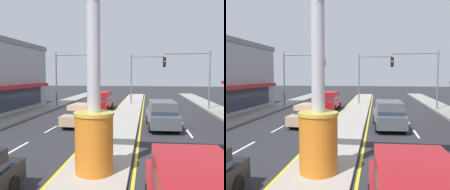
% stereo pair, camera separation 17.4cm
% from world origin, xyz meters
% --- Properties ---
extents(median_strip, '(2.53, 52.00, 0.14)m').
position_xyz_m(median_strip, '(0.00, 18.00, 0.07)').
color(median_strip, '#A39E93').
rests_on(median_strip, ground).
extents(sidewalk_left, '(2.46, 60.00, 0.18)m').
position_xyz_m(sidewalk_left, '(-9.09, 16.00, 0.09)').
color(sidewalk_left, gray).
rests_on(sidewalk_left, ground).
extents(lane_markings, '(9.27, 52.00, 0.01)m').
position_xyz_m(lane_markings, '(0.00, 16.65, 0.00)').
color(lane_markings, silver).
rests_on(lane_markings, ground).
extents(district_sign, '(6.96, 1.46, 7.85)m').
position_xyz_m(district_sign, '(0.00, 6.34, 3.71)').
color(district_sign, orange).
rests_on(district_sign, median_strip).
extents(traffic_light_left_side, '(4.86, 0.46, 6.20)m').
position_xyz_m(traffic_light_left_side, '(-6.50, 24.42, 4.25)').
color(traffic_light_left_side, slate).
rests_on(traffic_light_left_side, ground).
extents(traffic_light_right_side, '(4.86, 0.46, 6.20)m').
position_xyz_m(traffic_light_right_side, '(6.50, 24.40, 4.25)').
color(traffic_light_right_side, slate).
rests_on(traffic_light_right_side, ground).
extents(traffic_light_median_far, '(4.20, 0.46, 6.20)m').
position_xyz_m(traffic_light_median_far, '(1.41, 28.36, 4.19)').
color(traffic_light_median_far, slate).
rests_on(traffic_light_median_far, ground).
extents(suv_near_left_lane, '(2.05, 4.65, 1.90)m').
position_xyz_m(suv_near_left_lane, '(-2.92, 23.54, 0.98)').
color(suv_near_left_lane, maroon).
rests_on(suv_near_left_lane, ground).
extents(sedan_mid_left_lane, '(1.97, 4.37, 1.53)m').
position_xyz_m(sedan_mid_left_lane, '(-2.91, 15.33, 0.79)').
color(sedan_mid_left_lane, tan).
rests_on(sedan_mid_left_lane, ground).
extents(suv_far_left_oncoming, '(2.17, 4.70, 1.90)m').
position_xyz_m(suv_far_left_oncoming, '(2.92, 15.00, 0.98)').
color(suv_far_left_oncoming, '#4C5156').
rests_on(suv_far_left_oncoming, ground).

